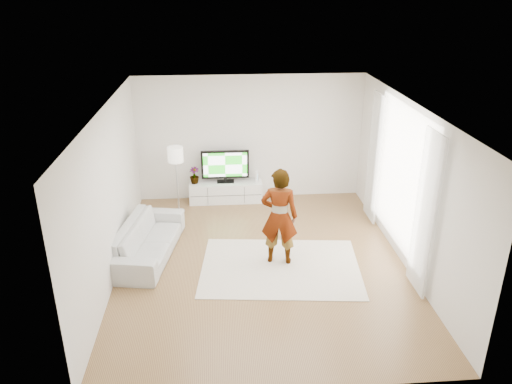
{
  "coord_description": "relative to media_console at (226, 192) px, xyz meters",
  "views": [
    {
      "loc": [
        -0.7,
        -7.62,
        4.63
      ],
      "look_at": [
        -0.07,
        0.4,
        1.21
      ],
      "focal_mm": 35.0,
      "sensor_mm": 36.0,
      "label": 1
    }
  ],
  "objects": [
    {
      "name": "floor",
      "position": [
        0.57,
        -2.76,
        -0.23
      ],
      "size": [
        6.0,
        6.0,
        0.0
      ],
      "primitive_type": "plane",
      "color": "olive",
      "rests_on": "ground"
    },
    {
      "name": "media_console",
      "position": [
        0.0,
        0.0,
        0.0
      ],
      "size": [
        1.62,
        0.46,
        0.46
      ],
      "color": "white",
      "rests_on": "floor"
    },
    {
      "name": "wall_back",
      "position": [
        0.57,
        0.24,
        1.17
      ],
      "size": [
        5.0,
        0.02,
        2.8
      ],
      "primitive_type": "cube",
      "color": "silver",
      "rests_on": "floor"
    },
    {
      "name": "curtain_near",
      "position": [
        2.97,
        -3.76,
        1.12
      ],
      "size": [
        0.04,
        0.7,
        2.6
      ],
      "primitive_type": "cube",
      "color": "white",
      "rests_on": "floor"
    },
    {
      "name": "game_console",
      "position": [
        0.71,
        -0.0,
        0.35
      ],
      "size": [
        0.09,
        0.19,
        0.25
      ],
      "rotation": [
        0.0,
        0.0,
        -0.18
      ],
      "color": "white",
      "rests_on": "media_console"
    },
    {
      "name": "curtain_far",
      "position": [
        2.97,
        -1.16,
        1.12
      ],
      "size": [
        0.04,
        0.7,
        2.6
      ],
      "primitive_type": "cube",
      "color": "white",
      "rests_on": "floor"
    },
    {
      "name": "player",
      "position": [
        0.87,
        -2.73,
        0.66
      ],
      "size": [
        0.71,
        0.54,
        1.75
      ],
      "primitive_type": "imported",
      "rotation": [
        0.0,
        0.0,
        2.94
      ],
      "color": "#334772",
      "rests_on": "rug"
    },
    {
      "name": "floor_lamp",
      "position": [
        -1.03,
        -0.47,
        1.01
      ],
      "size": [
        0.32,
        0.32,
        1.46
      ],
      "color": "silver",
      "rests_on": "floor"
    },
    {
      "name": "potted_plant",
      "position": [
        -0.69,
        0.0,
        0.42
      ],
      "size": [
        0.23,
        0.23,
        0.37
      ],
      "primitive_type": "imported",
      "rotation": [
        0.0,
        0.0,
        -0.1
      ],
      "color": "#3F7238",
      "rests_on": "media_console"
    },
    {
      "name": "television",
      "position": [
        -0.0,
        0.03,
        0.63
      ],
      "size": [
        1.06,
        0.21,
        0.74
      ],
      "color": "black",
      "rests_on": "media_console"
    },
    {
      "name": "ceiling",
      "position": [
        0.57,
        -2.76,
        2.57
      ],
      "size": [
        6.0,
        6.0,
        0.0
      ],
      "primitive_type": "plane",
      "color": "white",
      "rests_on": "wall_back"
    },
    {
      "name": "wall_right",
      "position": [
        3.07,
        -2.76,
        1.17
      ],
      "size": [
        0.02,
        6.0,
        2.8
      ],
      "primitive_type": "cube",
      "color": "silver",
      "rests_on": "floor"
    },
    {
      "name": "wall_left",
      "position": [
        -1.93,
        -2.76,
        1.17
      ],
      "size": [
        0.02,
        6.0,
        2.8
      ],
      "primitive_type": "cube",
      "color": "silver",
      "rests_on": "floor"
    },
    {
      "name": "window",
      "position": [
        3.05,
        -2.46,
        1.22
      ],
      "size": [
        0.01,
        2.6,
        2.5
      ],
      "primitive_type": "cube",
      "color": "white",
      "rests_on": "wall_right"
    },
    {
      "name": "sofa",
      "position": [
        -1.46,
        -2.31,
        0.09
      ],
      "size": [
        1.21,
        2.29,
        0.64
      ],
      "primitive_type": "imported",
      "rotation": [
        0.0,
        0.0,
        1.4
      ],
      "color": "#B8B7B3",
      "rests_on": "floor"
    },
    {
      "name": "rug",
      "position": [
        0.88,
        -2.94,
        -0.22
      ],
      "size": [
        2.92,
        2.24,
        0.01
      ],
      "primitive_type": "cube",
      "rotation": [
        0.0,
        0.0,
        -0.1
      ],
      "color": "beige",
      "rests_on": "floor"
    },
    {
      "name": "wall_front",
      "position": [
        0.57,
        -5.76,
        1.17
      ],
      "size": [
        5.0,
        0.02,
        2.8
      ],
      "primitive_type": "cube",
      "color": "silver",
      "rests_on": "floor"
    }
  ]
}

